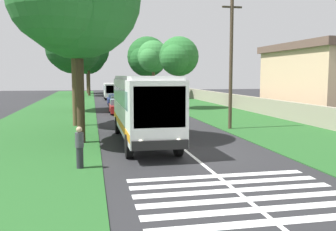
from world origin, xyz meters
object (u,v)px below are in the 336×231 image
at_px(roadside_tree_left_2, 73,49).
at_px(roadside_tree_right_0, 146,58).
at_px(trailing_car_1, 118,103).
at_px(pedestrian, 80,147).
at_px(trailing_car_2, 115,100).
at_px(roadside_tree_right_2, 178,58).
at_px(roadside_tree_right_4, 152,57).
at_px(roadside_building, 323,79).
at_px(utility_pole, 231,62).
at_px(roadside_tree_left_1, 86,57).
at_px(roadside_tree_left_0, 87,51).
at_px(roadside_tree_left_3, 71,22).
at_px(coach_bus, 142,104).
at_px(trailing_minibus_0, 111,90).
at_px(trailing_car_0, 119,107).
at_px(roadside_tree_right_1, 143,61).

distance_m(roadside_tree_left_2, roadside_tree_right_0, 30.71).
distance_m(trailing_car_1, pedestrian, 27.33).
height_order(trailing_car_2, roadside_tree_right_2, roadside_tree_right_2).
bearing_deg(roadside_tree_left_2, roadside_tree_right_2, -87.90).
relative_size(roadside_tree_right_4, roadside_building, 0.74).
bearing_deg(trailing_car_1, utility_pole, -159.65).
height_order(roadside_tree_right_0, pedestrian, roadside_tree_right_0).
distance_m(roadside_tree_left_1, roadside_building, 53.38).
distance_m(roadside_tree_left_0, roadside_tree_right_4, 15.52).
bearing_deg(trailing_car_1, trailing_car_2, 0.92).
distance_m(roadside_tree_left_3, roadside_tree_right_2, 16.67).
bearing_deg(coach_bus, roadside_tree_left_2, 13.11).
relative_size(trailing_car_2, pedestrian, 2.54).
bearing_deg(roadside_tree_left_3, trailing_car_2, -12.22).
bearing_deg(utility_pole, roadside_tree_right_4, -0.04).
bearing_deg(roadside_tree_left_2, roadside_tree_left_3, -177.61).
height_order(trailing_minibus_0, roadside_building, roadside_building).
xyz_separation_m(trailing_car_0, roadside_building, (-5.47, -18.74, 2.74)).
height_order(utility_pole, roadside_building, utility_pole).
bearing_deg(roadside_tree_right_4, roadside_tree_left_3, 160.30).
distance_m(roadside_building, pedestrian, 27.40).
xyz_separation_m(trailing_minibus_0, roadside_tree_right_2, (-18.06, -6.51, 4.17)).
height_order(coach_bus, roadside_building, roadside_building).
bearing_deg(roadside_tree_left_1, roadside_tree_right_4, -153.62).
bearing_deg(roadside_tree_left_0, roadside_tree_right_1, -55.14).
distance_m(roadside_tree_right_1, roadside_building, 48.05).
distance_m(trailing_car_0, roadside_tree_left_0, 34.36).
xyz_separation_m(roadside_tree_left_0, roadside_tree_right_1, (7.89, -11.32, -1.40)).
bearing_deg(roadside_tree_left_3, trailing_car_1, -17.23).
xyz_separation_m(trailing_car_2, roadside_tree_left_1, (32.01, 3.80, 6.93)).
height_order(roadside_tree_left_2, roadside_tree_right_2, roadside_tree_left_2).
xyz_separation_m(trailing_minibus_0, roadside_building, (-27.51, -18.35, 1.86)).
relative_size(utility_pole, pedestrian, 5.29).
relative_size(roadside_tree_left_2, roadside_building, 0.77).
xyz_separation_m(roadside_tree_left_0, roadside_tree_left_3, (-41.92, 0.68, -0.55)).
bearing_deg(coach_bus, trailing_car_2, -0.17).
relative_size(trailing_car_2, roadside_tree_right_0, 0.40).
height_order(trailing_car_0, roadside_tree_right_2, roadside_tree_right_2).
bearing_deg(roadside_tree_left_3, roadside_tree_left_2, 2.39).
height_order(trailing_car_2, roadside_tree_left_0, roadside_tree_left_0).
height_order(trailing_car_0, trailing_car_1, same).
xyz_separation_m(roadside_tree_right_0, roadside_building, (-37.36, -11.32, -3.56)).
bearing_deg(trailing_minibus_0, roadside_tree_right_0, -35.50).
xyz_separation_m(coach_bus, utility_pole, (3.92, -6.72, 2.51)).
distance_m(trailing_car_0, roadside_tree_left_1, 43.55).
bearing_deg(coach_bus, roadside_tree_left_3, 28.00).
distance_m(roadside_tree_left_1, roadside_tree_right_0, 15.51).
xyz_separation_m(trailing_car_1, roadside_tree_right_1, (35.98, -7.71, 6.12)).
relative_size(trailing_car_2, roadside_tree_left_0, 0.35).
bearing_deg(pedestrian, roadside_tree_left_2, 3.02).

